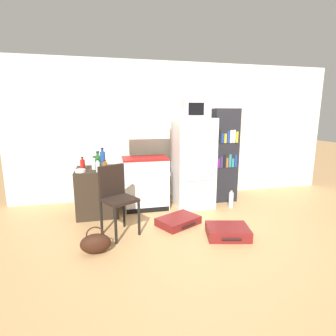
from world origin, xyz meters
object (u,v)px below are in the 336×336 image
suitcase_small_flat (228,232)px  water_bottle_front (231,199)px  bottle_milk_white (94,164)px  suitcase_large_flat (178,221)px  bottle_amber_beer (105,167)px  bowl (80,171)px  bottle_blue_soda (103,158)px  handbag (96,243)px  bottle_green_tall (98,163)px  bottle_clear_short (98,167)px  refrigerator (193,163)px  chair (116,193)px  side_table (97,191)px  bottle_ketchup_red (83,164)px  microwave (194,109)px  bookshelf (224,156)px  kitchen_hutch (145,160)px

suitcase_small_flat → water_bottle_front: water_bottle_front is taller
bottle_milk_white → suitcase_large_flat: size_ratio=0.29×
bottle_amber_beer → bowl: size_ratio=1.16×
bottle_blue_soda → handbag: bearing=-93.7°
bottle_green_tall → bottle_clear_short: bearing=-91.1°
bottle_clear_short → bottle_green_tall: bearing=88.9°
refrigerator → chair: refrigerator is taller
bottle_blue_soda → bottle_amber_beer: bearing=-85.6°
side_table → bottle_blue_soda: 0.57m
bottle_ketchup_red → bowl: bearing=-98.1°
bottle_blue_soda → bottle_amber_beer: bottle_blue_soda is taller
refrigerator → bottle_blue_soda: bearing=172.4°
bottle_blue_soda → microwave: bearing=-7.6°
side_table → bowl: (-0.22, -0.22, 0.40)m
bottle_blue_soda → water_bottle_front: bottle_blue_soda is taller
side_table → suitcase_small_flat: size_ratio=1.19×
chair → suitcase_large_flat: bearing=-25.6°
microwave → suitcase_large_flat: size_ratio=0.63×
bottle_blue_soda → chair: 1.12m
bookshelf → suitcase_large_flat: size_ratio=2.41×
bottle_blue_soda → handbag: (-0.10, -1.56, -0.76)m
suitcase_large_flat → chair: bearing=156.4°
water_bottle_front → bottle_milk_white: bearing=175.2°
bottle_milk_white → suitcase_small_flat: size_ratio=0.33×
bottle_blue_soda → suitcase_small_flat: bottle_blue_soda is taller
bottle_clear_short → bottle_green_tall: 0.10m
refrigerator → bottle_milk_white: 1.68m
water_bottle_front → chair: bearing=-163.9°
chair → suitcase_large_flat: size_ratio=1.32×
bookshelf → suitcase_small_flat: size_ratio=2.71×
suitcase_large_flat → suitcase_small_flat: bearing=-72.4°
bottle_amber_beer → bottle_clear_short: bearing=-173.6°
bottle_blue_soda → refrigerator: bearing=-7.6°
bottle_clear_short → bottle_milk_white: (-0.06, 0.22, 0.00)m
suitcase_large_flat → water_bottle_front: size_ratio=2.11×
refrigerator → handbag: (-1.65, -1.36, -0.66)m
microwave → handbag: 2.66m
refrigerator → bowl: 1.90m
side_table → handbag: size_ratio=2.11×
kitchen_hutch → refrigerator: size_ratio=1.18×
chair → water_bottle_front: 2.14m
suitcase_large_flat → bottle_blue_soda: bearing=109.4°
bottle_milk_white → water_bottle_front: size_ratio=0.61×
bottle_milk_white → water_bottle_front: bearing=-4.8°
side_table → bookshelf: (2.31, 0.18, 0.48)m
bowl → suitcase_small_flat: 2.33m
refrigerator → handbag: refrigerator is taller
bottle_ketchup_red → water_bottle_front: bearing=-4.2°
kitchen_hutch → bookshelf: (1.49, 0.09, 0.01)m
refrigerator → bookshelf: (0.65, 0.15, 0.08)m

